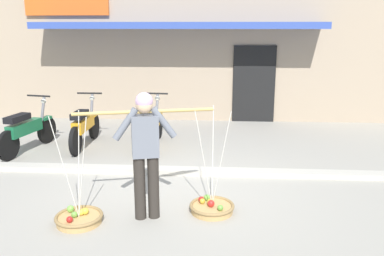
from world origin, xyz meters
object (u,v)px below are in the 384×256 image
at_px(fruit_basket_right_side, 79,217).
at_px(motorcycle_nearest_shop, 27,130).
at_px(fruit_vendor, 145,148).
at_px(fruit_basket_left_side, 212,207).
at_px(motorcycle_third_in_row, 151,126).
at_px(motorcycle_second_in_row, 84,126).

distance_m(fruit_basket_right_side, motorcycle_nearest_shop, 3.63).
distance_m(fruit_vendor, motorcycle_nearest_shop, 4.05).
bearing_deg(fruit_vendor, fruit_basket_left_side, 14.55).
distance_m(motorcycle_nearest_shop, motorcycle_third_in_row, 2.50).
distance_m(fruit_vendor, motorcycle_second_in_row, 3.69).
distance_m(fruit_basket_left_side, fruit_basket_right_side, 1.77).
distance_m(fruit_vendor, motorcycle_third_in_row, 3.28).
bearing_deg(motorcycle_third_in_row, fruit_vendor, -81.50).
bearing_deg(motorcycle_third_in_row, motorcycle_second_in_row, -177.19).
xyz_separation_m(fruit_vendor, fruit_basket_right_side, (-0.86, -0.22, -0.90)).
height_order(fruit_basket_left_side, motorcycle_nearest_shop, fruit_basket_left_side).
xyz_separation_m(fruit_basket_right_side, motorcycle_second_in_row, (-1.02, 3.36, 0.38)).
relative_size(fruit_basket_left_side, motorcycle_nearest_shop, 0.81).
distance_m(motorcycle_second_in_row, motorcycle_third_in_row, 1.40).
bearing_deg(motorcycle_second_in_row, fruit_basket_left_side, -46.82).
distance_m(fruit_vendor, fruit_basket_left_side, 1.26).
relative_size(fruit_basket_left_side, motorcycle_third_in_row, 0.80).
relative_size(fruit_basket_right_side, motorcycle_third_in_row, 0.80).
bearing_deg(motorcycle_third_in_row, motorcycle_nearest_shop, -169.23).
height_order(fruit_basket_left_side, motorcycle_third_in_row, fruit_basket_left_side).
bearing_deg(fruit_basket_left_side, motorcycle_third_in_row, 114.11).
xyz_separation_m(fruit_basket_right_side, motorcycle_nearest_shop, (-2.07, 2.96, 0.38)).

